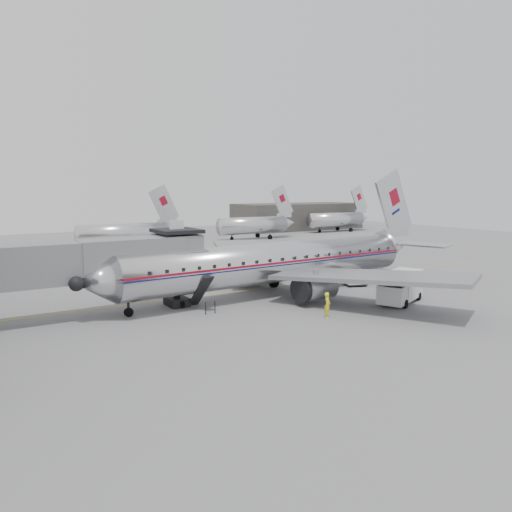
{
  "coord_description": "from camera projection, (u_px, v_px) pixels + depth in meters",
  "views": [
    {
      "loc": [
        -25.08,
        -34.33,
        9.78
      ],
      "look_at": [
        -0.01,
        6.08,
        3.2
      ],
      "focal_mm": 35.0,
      "sensor_mm": 36.0,
      "label": 1
    }
  ],
  "objects": [
    {
      "name": "baggage_cart_navy",
      "position": [
        397.0,
        280.0,
        48.71
      ],
      "size": [
        2.39,
        2.15,
        1.54
      ],
      "rotation": [
        0.0,
        0.0,
        -0.41
      ],
      "color": "black",
      "rests_on": "ground"
    },
    {
      "name": "ground",
      "position": [
        293.0,
        301.0,
        43.34
      ],
      "size": [
        160.0,
        160.0,
        0.0
      ],
      "primitive_type": "plane",
      "color": "slate",
      "rests_on": "ground"
    },
    {
      "name": "airliner",
      "position": [
        280.0,
        262.0,
        45.88
      ],
      "size": [
        37.25,
        34.44,
        11.77
      ],
      "rotation": [
        0.0,
        0.0,
        0.06
      ],
      "color": "silver",
      "rests_on": "ground"
    },
    {
      "name": "hangar",
      "position": [
        298.0,
        216.0,
        116.93
      ],
      "size": [
        30.0,
        12.0,
        6.0
      ],
      "primitive_type": "cube",
      "color": "#3C3A37",
      "rests_on": "ground"
    },
    {
      "name": "baggage_cart_white",
      "position": [
        355.0,
        277.0,
        49.67
      ],
      "size": [
        2.42,
        2.12,
        1.59
      ],
      "rotation": [
        0.0,
        0.0,
        -0.33
      ],
      "color": "white",
      "rests_on": "ground"
    },
    {
      "name": "ramp_worker",
      "position": [
        327.0,
        305.0,
        37.55
      ],
      "size": [
        0.83,
        0.83,
        1.94
      ],
      "primitive_type": "imported",
      "rotation": [
        0.0,
        0.0,
        0.77
      ],
      "color": "yellow",
      "rests_on": "ground"
    },
    {
      "name": "apron_line",
      "position": [
        282.0,
        285.0,
        49.95
      ],
      "size": [
        60.0,
        0.15,
        0.01
      ],
      "primitive_type": "cube",
      "rotation": [
        0.0,
        0.0,
        1.57
      ],
      "color": "gold",
      "rests_on": "ground"
    },
    {
      "name": "service_van",
      "position": [
        401.0,
        287.0,
        42.35
      ],
      "size": [
        6.01,
        4.19,
        2.64
      ],
      "rotation": [
        0.0,
        0.0,
        0.41
      ],
      "color": "silver",
      "rests_on": "ground"
    },
    {
      "name": "distant_aircraft_mid",
      "position": [
        254.0,
        225.0,
        94.32
      ],
      "size": [
        16.39,
        3.2,
        10.26
      ],
      "color": "silver",
      "rests_on": "ground"
    },
    {
      "name": "distant_aircraft_near",
      "position": [
        124.0,
        233.0,
        77.38
      ],
      "size": [
        16.39,
        3.2,
        10.26
      ],
      "color": "silver",
      "rests_on": "ground"
    },
    {
      "name": "distant_aircraft_far",
      "position": [
        336.0,
        219.0,
        110.22
      ],
      "size": [
        16.39,
        3.2,
        10.26
      ],
      "color": "silver",
      "rests_on": "ground"
    },
    {
      "name": "jet_bridge",
      "position": [
        83.0,
        263.0,
        37.15
      ],
      "size": [
        21.0,
        6.2,
        7.1
      ],
      "color": "slate",
      "rests_on": "ground"
    }
  ]
}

